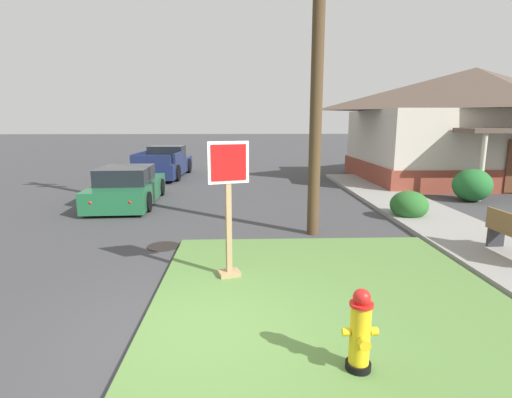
# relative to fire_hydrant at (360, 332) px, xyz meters

# --- Properties ---
(ground_plane) EXTENTS (160.00, 160.00, 0.00)m
(ground_plane) POSITION_rel_fire_hydrant_xyz_m (-1.76, 0.82, -0.52)
(ground_plane) COLOR #3D3D3F
(grass_corner_patch) EXTENTS (5.42, 5.53, 0.08)m
(grass_corner_patch) POSITION_rel_fire_hydrant_xyz_m (0.11, 2.06, -0.48)
(grass_corner_patch) COLOR #567F3D
(grass_corner_patch) RESTS_ON ground
(sidewalk_strip) EXTENTS (2.20, 17.88, 0.12)m
(sidewalk_strip) POSITION_rel_fire_hydrant_xyz_m (4.02, 6.53, -0.46)
(sidewalk_strip) COLOR gray
(sidewalk_strip) RESTS_ON ground
(fire_hydrant) EXTENTS (0.38, 0.34, 0.92)m
(fire_hydrant) POSITION_rel_fire_hydrant_xyz_m (0.00, 0.00, 0.00)
(fire_hydrant) COLOR black
(fire_hydrant) RESTS_ON grass_corner_patch
(stop_sign) EXTENTS (0.67, 0.37, 2.32)m
(stop_sign) POSITION_rel_fire_hydrant_xyz_m (-1.47, 2.68, 0.68)
(stop_sign) COLOR #A3845B
(stop_sign) RESTS_ON grass_corner_patch
(manhole_cover) EXTENTS (0.70, 0.70, 0.02)m
(manhole_cover) POSITION_rel_fire_hydrant_xyz_m (-2.98, 4.58, -0.51)
(manhole_cover) COLOR black
(manhole_cover) RESTS_ON ground
(parked_sedan_green) EXTENTS (2.09, 4.46, 1.25)m
(parked_sedan_green) POSITION_rel_fire_hydrant_xyz_m (-5.05, 9.29, 0.02)
(parked_sedan_green) COLOR #1E6038
(parked_sedan_green) RESTS_ON ground
(pickup_truck_navy) EXTENTS (2.23, 5.09, 1.48)m
(pickup_truck_navy) POSITION_rel_fire_hydrant_xyz_m (-5.06, 15.82, 0.10)
(pickup_truck_navy) COLOR #19234C
(pickup_truck_navy) RESTS_ON ground
(utility_pole) EXTENTS (1.38, 0.28, 10.30)m
(utility_pole) POSITION_rel_fire_hydrant_xyz_m (0.48, 5.46, 4.81)
(utility_pole) COLOR #4C3823
(utility_pole) RESTS_ON ground
(corner_house) EXTENTS (10.05, 8.26, 5.04)m
(corner_house) POSITION_rel_fire_hydrant_xyz_m (9.14, 13.89, 2.07)
(corner_house) COLOR brown
(corner_house) RESTS_ON ground
(shrub_near_porch) EXTENTS (1.27, 1.27, 1.12)m
(shrub_near_porch) POSITION_rel_fire_hydrant_xyz_m (6.66, 9.24, 0.04)
(shrub_near_porch) COLOR #23672D
(shrub_near_porch) RESTS_ON ground
(shrub_by_curb) EXTENTS (1.04, 1.04, 0.80)m
(shrub_by_curb) POSITION_rel_fire_hydrant_xyz_m (3.46, 6.84, -0.12)
(shrub_by_curb) COLOR #286227
(shrub_by_curb) RESTS_ON ground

